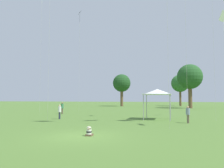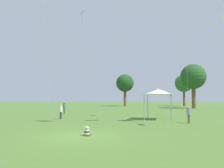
% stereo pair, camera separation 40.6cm
% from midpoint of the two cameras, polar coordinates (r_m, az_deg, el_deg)
% --- Properties ---
extents(ground_plane, '(300.00, 300.00, 0.00)m').
position_cam_midpoint_polar(ground_plane, '(13.38, -7.82, -13.32)').
color(ground_plane, '#4C702D').
extents(seated_toddler, '(0.40, 0.49, 0.56)m').
position_cam_midpoint_polar(seated_toddler, '(13.37, -5.67, -12.35)').
color(seated_toddler, brown).
rests_on(seated_toddler, ground).
extents(person_standing_0, '(0.49, 0.49, 1.70)m').
position_cam_midpoint_polar(person_standing_0, '(32.86, -12.00, -5.89)').
color(person_standing_0, brown).
rests_on(person_standing_0, ground).
extents(person_standing_1, '(0.47, 0.47, 1.55)m').
position_cam_midpoint_polar(person_standing_1, '(21.07, 19.91, -7.16)').
color(person_standing_1, brown).
rests_on(person_standing_1, ground).
extents(person_standing_2, '(0.46, 0.46, 1.56)m').
position_cam_midpoint_polar(person_standing_2, '(24.54, -12.77, -6.77)').
color(person_standing_2, '#282D42').
rests_on(person_standing_2, ground).
extents(canopy_tent, '(2.96, 2.96, 3.25)m').
position_cam_midpoint_polar(canopy_tent, '(23.88, 12.47, -2.06)').
color(canopy_tent, white).
rests_on(canopy_tent, ground).
extents(kite_1, '(0.76, 0.82, 17.34)m').
position_cam_midpoint_polar(kite_1, '(39.41, -7.56, 16.09)').
color(kite_1, '#1E2328').
rests_on(kite_1, ground).
extents(kite_4, '(0.70, 0.87, 19.77)m').
position_cam_midpoint_polar(kite_4, '(38.74, -16.96, 20.09)').
color(kite_4, white).
rests_on(kite_4, ground).
extents(distant_tree_0, '(5.30, 5.30, 9.59)m').
position_cam_midpoint_polar(distant_tree_0, '(69.57, 18.40, 0.16)').
color(distant_tree_0, brown).
rests_on(distant_tree_0, ground).
extents(distant_tree_1, '(5.30, 5.30, 9.60)m').
position_cam_midpoint_polar(distant_tree_1, '(65.61, 3.58, 0.18)').
color(distant_tree_1, brown).
rests_on(distant_tree_1, ground).
extents(distant_tree_2, '(5.85, 5.85, 10.33)m').
position_cam_midpoint_polar(distant_tree_2, '(54.37, 20.65, 1.75)').
color(distant_tree_2, brown).
rests_on(distant_tree_2, ground).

